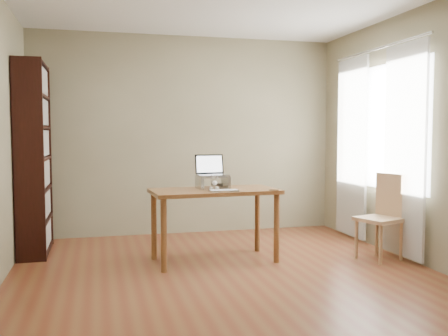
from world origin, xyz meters
TOP-DOWN VIEW (x-y plane):
  - room at (0.03, 0.01)m, footprint 4.04×4.54m
  - bookshelf at (-1.83, 1.55)m, footprint 0.30×0.90m
  - curtains at (1.92, 0.80)m, footprint 0.03×1.90m
  - desk at (0.01, 0.71)m, footprint 1.33×0.73m
  - laptop_stand at (0.01, 0.79)m, footprint 0.32×0.25m
  - laptop at (0.01, 0.84)m, footprint 0.32×0.28m
  - keyboard at (0.05, 0.49)m, footprint 0.29×0.13m
  - coaster at (0.57, 0.47)m, footprint 0.10×0.10m
  - cat at (0.00, 0.82)m, footprint 0.26×0.49m
  - chair at (1.77, 0.34)m, footprint 0.51×0.50m

SIDE VIEW (x-z plane):
  - chair at x=1.77m, z-range 0.03..0.93m
  - desk at x=0.01m, z-range 0.27..1.02m
  - coaster at x=0.57m, z-range 0.75..0.76m
  - keyboard at x=0.05m, z-range 0.75..0.77m
  - cat at x=0.00m, z-range 0.74..0.90m
  - laptop_stand at x=0.01m, z-range 0.77..0.90m
  - laptop at x=0.01m, z-range 0.83..1.05m
  - bookshelf at x=-1.83m, z-range 0.00..2.10m
  - curtains at x=1.92m, z-range 0.05..2.29m
  - room at x=0.03m, z-range -0.02..2.62m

